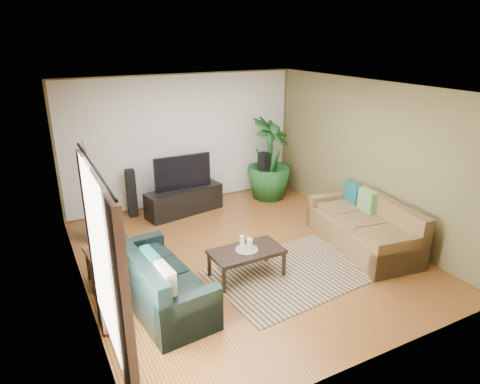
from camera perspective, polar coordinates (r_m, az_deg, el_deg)
floor at (r=7.11m, az=0.75°, el=-8.46°), size 5.50×5.50×0.00m
ceiling at (r=6.28m, az=0.87°, el=13.69°), size 5.50×5.50×0.00m
wall_back at (r=9.00m, az=-7.57°, el=6.81°), size 5.00×0.00×5.00m
wall_front at (r=4.53m, az=17.64°, el=-7.96°), size 5.00×0.00×5.00m
wall_left at (r=5.89m, az=-21.18°, el=-1.76°), size 0.00×5.50×5.50m
wall_right at (r=8.01m, az=16.81°, el=4.44°), size 0.00×5.50×5.50m
backwall_panel at (r=8.99m, az=-7.54°, el=6.80°), size 4.90×0.00×4.90m
window_pane at (r=4.41m, az=-18.29°, el=-8.14°), size 0.00×1.80×1.80m
curtain_near at (r=3.91m, az=-15.10°, el=-16.05°), size 0.08×0.35×2.20m
curtain_far at (r=5.19m, az=-18.91°, el=-6.85°), size 0.08×0.35×2.20m
curtain_rod at (r=4.08m, az=-18.98°, el=3.20°), size 0.03×1.90×0.03m
sofa_left at (r=5.86m, az=-10.64°, el=-10.86°), size 1.00×1.98×0.85m
sofa_right at (r=7.52m, az=16.03°, el=-4.02°), size 1.25×2.24×0.85m
area_rug at (r=6.66m, az=6.84°, el=-10.75°), size 2.48×1.86×0.01m
coffee_table at (r=6.46m, az=0.88°, el=-9.45°), size 1.08×0.60×0.44m
candle_tray at (r=6.35m, az=0.89°, el=-7.67°), size 0.33×0.33×0.01m
candle_tall at (r=6.29m, az=0.28°, el=-6.76°), size 0.07×0.07×0.21m
candle_mid at (r=6.29m, az=1.39°, el=-7.02°), size 0.07×0.07×0.17m
candle_short at (r=6.39m, az=1.20°, el=-6.71°), size 0.07×0.07×0.14m
tv_stand at (r=8.70m, az=-7.44°, el=-1.17°), size 1.64×0.75×0.53m
television at (r=8.52m, az=-7.67°, el=2.66°), size 1.16×0.06×0.68m
speaker_left at (r=8.69m, az=-14.27°, el=-0.14°), size 0.18×0.20×0.96m
speaker_right at (r=9.31m, az=3.18°, el=2.13°), size 0.24×0.25×1.04m
potted_plant at (r=9.30m, az=3.95°, el=4.38°), size 1.38×1.38×1.75m
plant_pot at (r=9.53m, az=3.84°, el=0.04°), size 0.32×0.32×0.25m
pedestal at (r=8.05m, az=-18.69°, el=-4.70°), size 0.36×0.36×0.33m
vase at (r=7.93m, az=-18.95°, el=-2.61°), size 0.30×0.30×0.43m
side_table at (r=6.56m, az=-17.36°, el=-9.37°), size 0.56×0.56×0.55m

